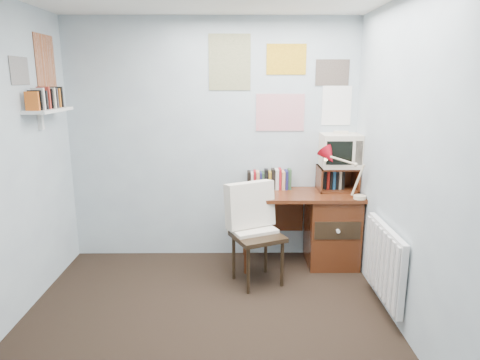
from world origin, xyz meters
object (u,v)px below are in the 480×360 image
(desk_chair, at_px, (258,237))
(radiator, at_px, (384,262))
(crt_tv, at_px, (340,149))
(wall_shelf, at_px, (49,110))
(tv_riser, at_px, (337,178))
(desk, at_px, (326,226))
(desk_lamp, at_px, (361,177))

(desk_chair, distance_m, radiator, 1.13)
(desk_chair, height_order, crt_tv, crt_tv)
(radiator, bearing_deg, wall_shelf, 169.11)
(tv_riser, distance_m, wall_shelf, 2.83)
(desk_chair, relative_size, tv_riser, 2.29)
(desk, height_order, desk_chair, desk_chair)
(desk, distance_m, radiator, 0.97)
(desk_lamp, xyz_separation_m, crt_tv, (-0.13, 0.35, 0.21))
(desk_chair, xyz_separation_m, wall_shelf, (-1.84, 0.06, 1.16))
(desk, xyz_separation_m, desk_chair, (-0.73, -0.44, 0.05))
(desk_lamp, height_order, tv_riser, desk_lamp)
(desk_chair, bearing_deg, desk, 7.24)
(radiator, bearing_deg, tv_riser, 99.28)
(desk_lamp, relative_size, tv_riser, 1.10)
(desk_lamp, bearing_deg, desk, 129.78)
(tv_riser, relative_size, crt_tv, 1.04)
(crt_tv, relative_size, wall_shelf, 0.62)
(radiator, relative_size, wall_shelf, 1.29)
(desk_lamp, bearing_deg, wall_shelf, 172.83)
(desk, height_order, tv_riser, tv_riser)
(desk_chair, xyz_separation_m, crt_tv, (0.86, 0.57, 0.73))
(crt_tv, xyz_separation_m, wall_shelf, (-2.71, -0.51, 0.43))
(crt_tv, bearing_deg, radiator, -81.34)
(desk, relative_size, radiator, 1.50)
(desk, distance_m, desk_lamp, 0.67)
(desk_lamp, distance_m, tv_riser, 0.37)
(desk_lamp, xyz_separation_m, wall_shelf, (-2.83, -0.16, 0.64))
(desk, relative_size, wall_shelf, 1.94)
(desk_chair, xyz_separation_m, desk_lamp, (0.99, 0.22, 0.52))
(desk_lamp, xyz_separation_m, radiator, (0.03, -0.71, -0.56))
(desk_chair, bearing_deg, radiator, -49.49)
(desk, xyz_separation_m, crt_tv, (0.13, 0.13, 0.79))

